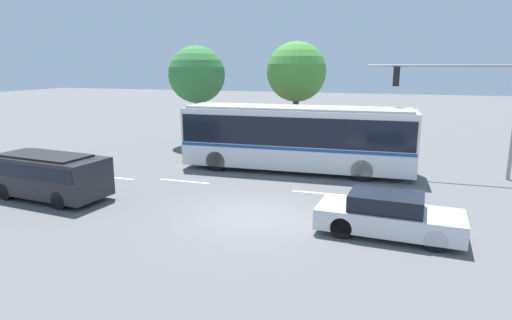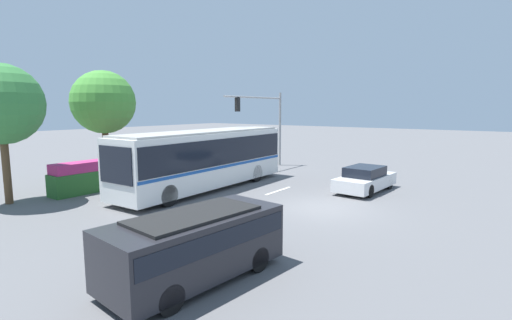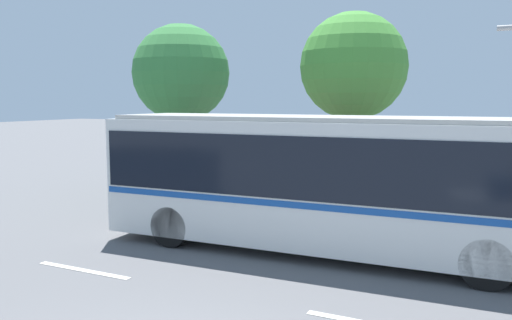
% 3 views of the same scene
% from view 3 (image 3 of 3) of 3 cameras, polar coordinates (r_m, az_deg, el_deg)
% --- Properties ---
extents(city_bus, '(11.27, 2.89, 3.18)m').
position_cam_3_polar(city_bus, '(12.19, 8.68, -1.76)').
color(city_bus, silver).
rests_on(city_bus, ground).
extents(flowering_hedge, '(10.29, 1.08, 1.63)m').
position_cam_3_polar(flowering_hedge, '(16.83, 10.13, -2.97)').
color(flowering_hedge, '#286028').
rests_on(flowering_hedge, ground).
extents(street_tree_left, '(3.63, 3.63, 6.37)m').
position_cam_3_polar(street_tree_left, '(20.12, -8.14, 9.27)').
color(street_tree_left, brown).
rests_on(street_tree_left, ground).
extents(street_tree_centre, '(3.78, 3.78, 6.62)m').
position_cam_3_polar(street_tree_centre, '(19.08, 10.52, 9.90)').
color(street_tree_centre, brown).
rests_on(street_tree_centre, ground).
extents(lane_stripe_near, '(2.40, 0.16, 0.01)m').
position_cam_3_polar(lane_stripe_near, '(11.80, -18.21, -11.29)').
color(lane_stripe_near, silver).
rests_on(lane_stripe_near, ground).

